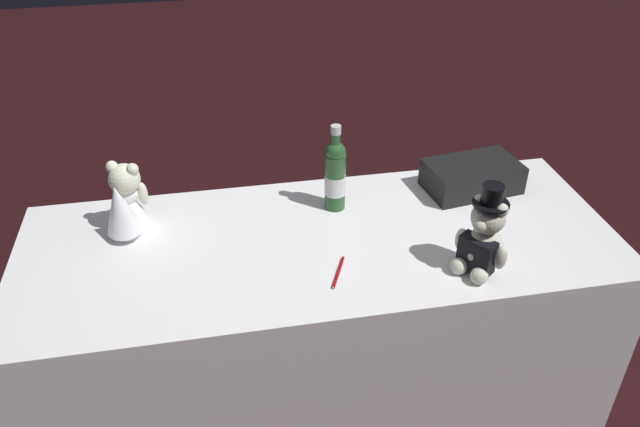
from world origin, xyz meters
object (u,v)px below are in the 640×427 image
(signing_pen, at_px, (338,273))
(champagne_bottle, at_px, (335,174))
(teddy_bear_groom, at_px, (483,239))
(teddy_bear_bride, at_px, (126,204))
(gift_case_black, at_px, (472,176))

(signing_pen, bearing_deg, champagne_bottle, -100.39)
(teddy_bear_groom, bearing_deg, teddy_bear_bride, -20.91)
(teddy_bear_bride, relative_size, gift_case_black, 0.71)
(champagne_bottle, relative_size, signing_pen, 2.15)
(signing_pen, height_order, gift_case_black, gift_case_black)
(teddy_bear_bride, distance_m, champagne_bottle, 0.67)
(teddy_bear_bride, xyz_separation_m, gift_case_black, (-1.18, -0.05, -0.06))
(gift_case_black, bearing_deg, signing_pen, 34.41)
(champagne_bottle, relative_size, gift_case_black, 0.88)
(teddy_bear_groom, distance_m, champagne_bottle, 0.54)
(teddy_bear_bride, xyz_separation_m, signing_pen, (-0.61, 0.34, -0.10))
(teddy_bear_bride, bearing_deg, gift_case_black, -177.54)
(teddy_bear_groom, distance_m, signing_pen, 0.43)
(signing_pen, distance_m, gift_case_black, 0.69)
(teddy_bear_groom, relative_size, teddy_bear_bride, 1.16)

